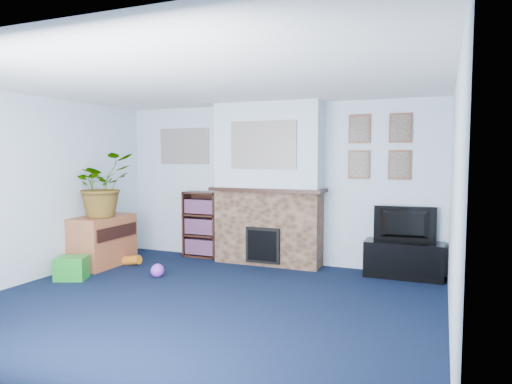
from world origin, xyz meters
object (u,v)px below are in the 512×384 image
at_px(television, 405,224).
at_px(bookshelf, 202,226).
at_px(tv_stand, 404,261).
at_px(sideboard, 103,242).

height_order(television, bookshelf, bookshelf).
height_order(tv_stand, sideboard, sideboard).
height_order(tv_stand, bookshelf, bookshelf).
distance_m(television, bookshelf, 3.12).
relative_size(television, bookshelf, 0.77).
xyz_separation_m(television, bookshelf, (-3.11, 0.06, -0.21)).
bearing_deg(tv_stand, sideboard, -166.66).
relative_size(bookshelf, sideboard, 1.11).
bearing_deg(television, sideboard, 8.14).
relative_size(television, sideboard, 0.86).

